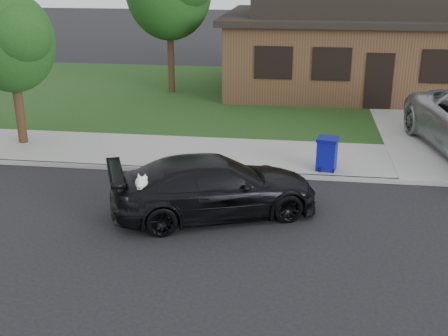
# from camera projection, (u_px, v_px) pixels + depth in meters

# --- Properties ---
(ground) EXTENTS (120.00, 120.00, 0.00)m
(ground) POSITION_uv_depth(u_px,v_px,m) (242.00, 235.00, 11.92)
(ground) COLOR black
(ground) RESTS_ON ground
(sidewalk) EXTENTS (60.00, 3.00, 0.12)m
(sidewalk) POSITION_uv_depth(u_px,v_px,m) (260.00, 156.00, 16.54)
(sidewalk) COLOR gray
(sidewalk) RESTS_ON ground
(curb) EXTENTS (60.00, 0.12, 0.12)m
(curb) POSITION_uv_depth(u_px,v_px,m) (256.00, 174.00, 15.15)
(curb) COLOR gray
(curb) RESTS_ON ground
(lawn) EXTENTS (60.00, 13.00, 0.13)m
(lawn) POSITION_uv_depth(u_px,v_px,m) (275.00, 96.00, 23.98)
(lawn) COLOR #193814
(lawn) RESTS_ON ground
(driveway) EXTENTS (4.50, 13.00, 0.14)m
(driveway) POSITION_uv_depth(u_px,v_px,m) (435.00, 119.00, 20.41)
(driveway) COLOR gray
(driveway) RESTS_ON ground
(sedan) EXTENTS (5.07, 3.53, 1.36)m
(sedan) POSITION_uv_depth(u_px,v_px,m) (214.00, 186.00, 12.67)
(sedan) COLOR black
(sedan) RESTS_ON ground
(recycling_bin) EXTENTS (0.64, 0.64, 0.90)m
(recycling_bin) POSITION_uv_depth(u_px,v_px,m) (327.00, 154.00, 15.18)
(recycling_bin) COLOR #0C1086
(recycling_bin) RESTS_ON sidewalk
(house) EXTENTS (12.60, 8.60, 4.65)m
(house) POSITION_uv_depth(u_px,v_px,m) (370.00, 43.00, 24.61)
(house) COLOR #422B1C
(house) RESTS_ON ground
(tree_2) EXTENTS (2.73, 2.60, 4.59)m
(tree_2) POSITION_uv_depth(u_px,v_px,m) (13.00, 41.00, 16.50)
(tree_2) COLOR #332114
(tree_2) RESTS_ON ground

